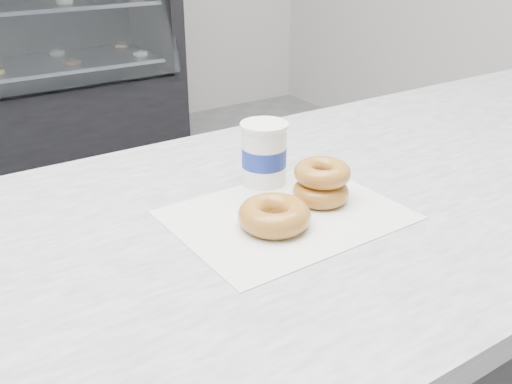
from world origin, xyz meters
TOP-DOWN VIEW (x-y plane):
  - wax_paper at (0.18, -0.62)m, footprint 0.35×0.27m
  - donut_single at (0.14, -0.64)m, footprint 0.14×0.14m
  - donut_stack at (0.25, -0.61)m, footprint 0.10×0.10m
  - coffee_cup at (0.22, -0.50)m, footprint 0.09×0.09m

SIDE VIEW (x-z plane):
  - wax_paper at x=0.18m, z-range 0.90..0.90m
  - donut_single at x=0.14m, z-range 0.90..0.94m
  - donut_stack at x=0.25m, z-range 0.90..0.96m
  - coffee_cup at x=0.22m, z-range 0.90..1.01m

